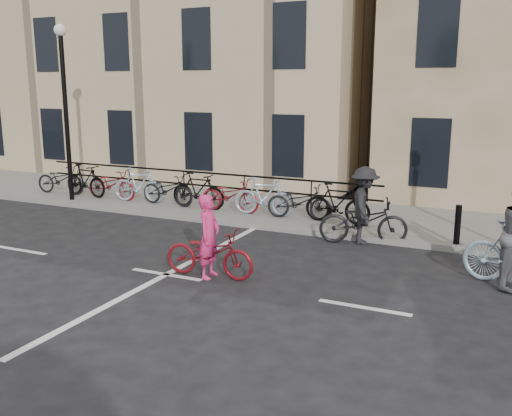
% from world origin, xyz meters
% --- Properties ---
extents(ground, '(120.00, 120.00, 0.00)m').
position_xyz_m(ground, '(0.00, 0.00, 0.00)').
color(ground, black).
rests_on(ground, ground).
extents(sidewalk, '(46.00, 4.00, 0.15)m').
position_xyz_m(sidewalk, '(-4.00, 6.00, 0.07)').
color(sidewalk, slate).
rests_on(sidewalk, ground).
extents(building_west, '(20.00, 10.00, 10.00)m').
position_xyz_m(building_west, '(-9.00, 13.00, 5.15)').
color(building_west, tan).
rests_on(building_west, sidewalk).
extents(lamp_post, '(0.36, 0.36, 5.28)m').
position_xyz_m(lamp_post, '(-6.50, 4.40, 3.49)').
color(lamp_post, black).
rests_on(lamp_post, sidewalk).
extents(bollard_east, '(0.14, 0.14, 0.90)m').
position_xyz_m(bollard_east, '(5.00, 4.25, 0.60)').
color(bollard_east, black).
rests_on(bollard_east, sidewalk).
extents(parked_bikes, '(11.45, 1.23, 1.05)m').
position_xyz_m(parked_bikes, '(-2.82, 5.04, 0.65)').
color(parked_bikes, black).
rests_on(parked_bikes, sidewalk).
extents(cyclist_pink, '(1.89, 0.78, 1.64)m').
position_xyz_m(cyclist_pink, '(0.84, 0.26, 0.57)').
color(cyclist_pink, maroon).
rests_on(cyclist_pink, ground).
extents(cyclist_dark, '(2.18, 1.34, 1.84)m').
position_xyz_m(cyclist_dark, '(2.93, 3.90, 0.72)').
color(cyclist_dark, black).
rests_on(cyclist_dark, ground).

